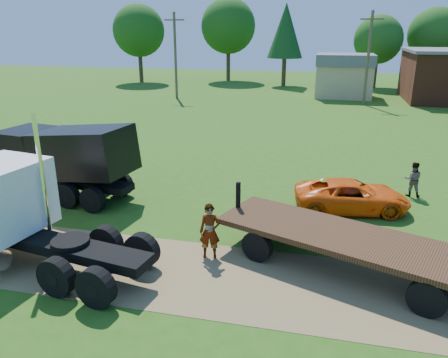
% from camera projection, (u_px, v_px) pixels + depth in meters
% --- Properties ---
extents(ground, '(140.00, 140.00, 0.00)m').
position_uv_depth(ground, '(234.00, 280.00, 13.54)').
color(ground, '#2A5612').
rests_on(ground, ground).
extents(dirt_track, '(120.00, 4.20, 0.01)m').
position_uv_depth(dirt_track, '(234.00, 280.00, 13.53)').
color(dirt_track, olive).
rests_on(dirt_track, ground).
extents(white_semi_tractor, '(8.39, 3.93, 4.95)m').
position_uv_depth(white_semi_tractor, '(6.00, 212.00, 14.30)').
color(white_semi_tractor, black).
rests_on(white_semi_tractor, ground).
extents(black_dump_truck, '(8.18, 3.54, 3.48)m').
position_uv_depth(black_dump_truck, '(58.00, 156.00, 19.73)').
color(black_dump_truck, black).
rests_on(black_dump_truck, ground).
extents(orange_pickup, '(5.09, 3.03, 1.33)m').
position_uv_depth(orange_pickup, '(352.00, 196.00, 18.50)').
color(orange_pickup, '#ED590B').
rests_on(orange_pickup, ground).
extents(flatbed_trailer, '(8.78, 5.38, 2.16)m').
position_uv_depth(flatbed_trailer, '(347.00, 243.00, 13.85)').
color(flatbed_trailer, '#331810').
rests_on(flatbed_trailer, ground).
extents(spectator_a, '(0.77, 0.57, 1.93)m').
position_uv_depth(spectator_a, '(210.00, 231.00, 14.57)').
color(spectator_a, '#999999').
rests_on(spectator_a, ground).
extents(spectator_b, '(0.83, 0.67, 1.63)m').
position_uv_depth(spectator_b, '(413.00, 179.00, 20.04)').
color(spectator_b, '#999999').
rests_on(spectator_b, ground).
extents(tan_shed, '(6.20, 5.40, 4.70)m').
position_uv_depth(tan_shed, '(344.00, 75.00, 48.65)').
color(tan_shed, tan).
rests_on(tan_shed, ground).
extents(utility_poles, '(42.20, 0.28, 9.00)m').
position_uv_depth(utility_poles, '(368.00, 57.00, 42.87)').
color(utility_poles, brown).
rests_on(utility_poles, ground).
extents(tree_row, '(58.77, 12.37, 11.57)m').
position_uv_depth(tree_row, '(296.00, 32.00, 58.35)').
color(tree_row, '#322714').
rests_on(tree_row, ground).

